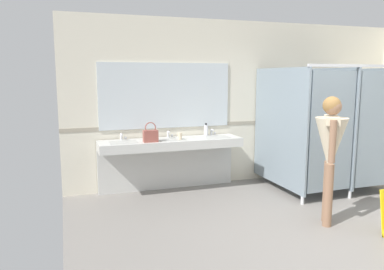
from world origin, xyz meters
name	(u,v)px	position (x,y,z in m)	size (l,w,h in m)	color
ground_plane	(360,245)	(0.00, 0.00, -0.05)	(6.49, 6.20, 0.10)	gray
wall_back	(249,102)	(0.00, 2.86, 1.41)	(6.49, 0.12, 2.82)	beige
wall_back_tile_band	(250,123)	(0.00, 2.80, 1.05)	(6.49, 0.01, 0.06)	#9E937F
vanity_counter	(170,153)	(-1.55, 2.59, 0.64)	(2.30, 0.55, 0.99)	silver
mirror_panel	(166,96)	(-1.55, 2.79, 1.56)	(2.20, 0.02, 1.07)	silver
bathroom_stalls	(331,126)	(0.98, 1.83, 1.07)	(1.78, 1.54, 2.05)	gray
person_standing	(330,145)	(-0.03, 0.57, 1.03)	(0.56, 0.56, 1.63)	#8C664C
handbag	(151,135)	(-1.92, 2.37, 0.98)	(0.22, 0.12, 0.31)	#934C42
soap_dispenser	(206,130)	(-0.89, 2.67, 0.97)	(0.07, 0.07, 0.22)	white
paper_cup	(180,136)	(-1.43, 2.42, 0.93)	(0.07, 0.07, 0.11)	beige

